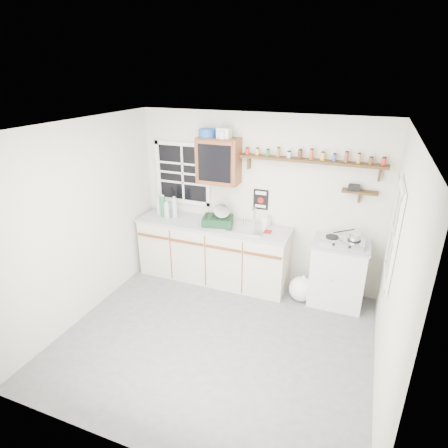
# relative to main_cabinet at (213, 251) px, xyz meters

# --- Properties ---
(room) EXTENTS (3.64, 3.24, 2.54)m
(room) POSITION_rel_main_cabinet_xyz_m (0.58, -1.30, 0.79)
(room) COLOR #545457
(room) RESTS_ON ground
(main_cabinet) EXTENTS (2.31, 0.63, 0.92)m
(main_cabinet) POSITION_rel_main_cabinet_xyz_m (0.00, 0.00, 0.00)
(main_cabinet) COLOR beige
(main_cabinet) RESTS_ON floor
(right_cabinet) EXTENTS (0.73, 0.57, 0.91)m
(right_cabinet) POSITION_rel_main_cabinet_xyz_m (1.83, 0.03, -0.01)
(right_cabinet) COLOR silver
(right_cabinet) RESTS_ON floor
(sink) EXTENTS (0.52, 0.44, 0.29)m
(sink) POSITION_rel_main_cabinet_xyz_m (0.54, 0.01, 0.47)
(sink) COLOR silver
(sink) RESTS_ON main_cabinet
(upper_cabinet) EXTENTS (0.60, 0.32, 0.65)m
(upper_cabinet) POSITION_rel_main_cabinet_xyz_m (0.03, 0.14, 1.36)
(upper_cabinet) COLOR #5C2B17
(upper_cabinet) RESTS_ON wall_back
(upper_cabinet_clutter) EXTENTS (0.47, 0.24, 0.14)m
(upper_cabinet_clutter) POSITION_rel_main_cabinet_xyz_m (-0.02, 0.14, 1.75)
(upper_cabinet_clutter) COLOR #18479D
(upper_cabinet_clutter) RESTS_ON upper_cabinet
(spice_shelf) EXTENTS (1.91, 0.18, 0.35)m
(spice_shelf) POSITION_rel_main_cabinet_xyz_m (1.32, 0.21, 1.47)
(spice_shelf) COLOR #33200E
(spice_shelf) RESTS_ON wall_back
(secondary_shelf) EXTENTS (0.45, 0.16, 0.24)m
(secondary_shelf) POSITION_rel_main_cabinet_xyz_m (1.94, 0.22, 1.12)
(secondary_shelf) COLOR #33200E
(secondary_shelf) RESTS_ON wall_back
(warning_sign) EXTENTS (0.22, 0.02, 0.30)m
(warning_sign) POSITION_rel_main_cabinet_xyz_m (0.63, 0.29, 0.82)
(warning_sign) COLOR black
(warning_sign) RESTS_ON wall_back
(window_back) EXTENTS (0.93, 0.03, 0.98)m
(window_back) POSITION_rel_main_cabinet_xyz_m (-0.62, 0.29, 1.09)
(window_back) COLOR black
(window_back) RESTS_ON wall_back
(window_right) EXTENTS (0.03, 0.78, 1.08)m
(window_right) POSITION_rel_main_cabinet_xyz_m (2.37, -0.75, 0.99)
(window_right) COLOR black
(window_right) RESTS_ON wall_back
(water_bottles) EXTENTS (0.36, 0.16, 0.34)m
(water_bottles) POSITION_rel_main_cabinet_xyz_m (-0.79, 0.01, 0.60)
(water_bottles) COLOR #A9BDC6
(water_bottles) RESTS_ON main_cabinet
(dish_rack) EXTENTS (0.48, 0.40, 0.32)m
(dish_rack) POSITION_rel_main_cabinet_xyz_m (0.10, -0.02, 0.56)
(dish_rack) COLOR black
(dish_rack) RESTS_ON main_cabinet
(soap_bottle) EXTENTS (0.12, 0.12, 0.20)m
(soap_bottle) POSITION_rel_main_cabinet_xyz_m (0.76, 0.19, 0.56)
(soap_bottle) COLOR silver
(soap_bottle) RESTS_ON main_cabinet
(rag) EXTENTS (0.12, 0.10, 0.02)m
(rag) POSITION_rel_main_cabinet_xyz_m (0.83, -0.02, 0.47)
(rag) COLOR maroon
(rag) RESTS_ON main_cabinet
(hotplate) EXTENTS (0.56, 0.31, 0.08)m
(hotplate) POSITION_rel_main_cabinet_xyz_m (1.84, 0.01, 0.49)
(hotplate) COLOR silver
(hotplate) RESTS_ON right_cabinet
(saucepan) EXTENTS (0.35, 0.20, 0.15)m
(saucepan) POSITION_rel_main_cabinet_xyz_m (1.97, 0.01, 0.56)
(saucepan) COLOR silver
(saucepan) RESTS_ON hotplate
(trash_bag) EXTENTS (0.38, 0.35, 0.44)m
(trash_bag) POSITION_rel_main_cabinet_xyz_m (1.39, -0.12, -0.28)
(trash_bag) COLOR white
(trash_bag) RESTS_ON floor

